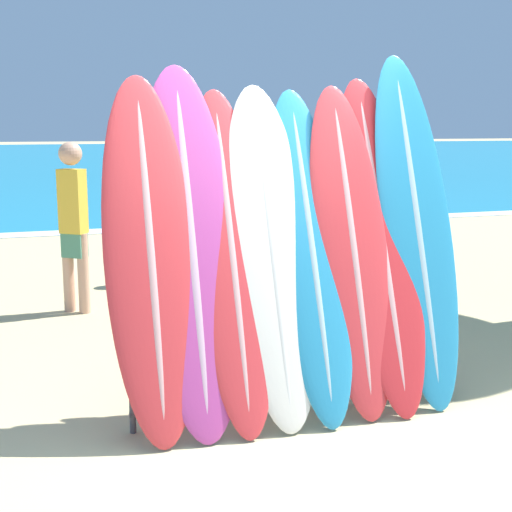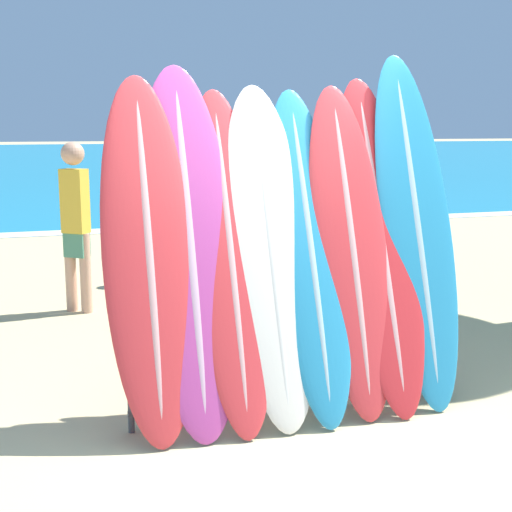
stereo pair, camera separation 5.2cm
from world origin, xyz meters
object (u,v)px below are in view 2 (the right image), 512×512
object	(u,v)px
surfboard_slot_3	(270,253)
surfboard_slot_2	(230,258)
surfboard_slot_7	(416,227)
surfboard_rack	(293,342)
surfboard_slot_4	(310,252)
surfboard_slot_0	(149,256)
person_near_water	(76,221)
surfboard_slot_5	(351,248)
surfboard_slot_6	(381,242)
person_far_right	(209,200)
surfboard_slot_1	(190,247)

from	to	relation	value
surfboard_slot_3	surfboard_slot_2	bearing A→B (deg)	179.80
surfboard_slot_2	surfboard_slot_7	distance (m)	1.34
surfboard_rack	surfboard_slot_4	bearing A→B (deg)	17.14
surfboard_slot_0	person_near_water	distance (m)	3.04
surfboard_slot_7	person_near_water	bearing A→B (deg)	124.95
person_near_water	surfboard_slot_5	bearing A→B (deg)	-24.42
surfboard_slot_0	surfboard_slot_2	world-z (taller)	surfboard_slot_0
surfboard_rack	surfboard_slot_4	xyz separation A→B (m)	(0.12, 0.04, 0.58)
surfboard_slot_4	surfboard_slot_6	distance (m)	0.52
surfboard_slot_3	surfboard_slot_7	world-z (taller)	surfboard_slot_7
surfboard_slot_3	surfboard_slot_5	world-z (taller)	surfboard_slot_5
surfboard_slot_0	surfboard_slot_7	size ratio (longest dim) A/B	0.93
surfboard_slot_0	surfboard_slot_7	bearing A→B (deg)	1.41
surfboard_slot_2	surfboard_slot_5	size ratio (longest dim) A/B	0.98
surfboard_rack	surfboard_slot_4	distance (m)	0.59
surfboard_slot_3	person_far_right	xyz separation A→B (m)	(0.62, 4.13, -0.10)
surfboard_slot_1	surfboard_slot_5	xyz separation A→B (m)	(1.07, -0.03, -0.06)
surfboard_slot_3	surfboard_slot_5	size ratio (longest dim) A/B	1.00
surfboard_slot_1	surfboard_slot_5	bearing A→B (deg)	-1.66
person_near_water	person_far_right	bearing A→B (deg)	72.11
surfboard_slot_1	surfboard_slot_6	distance (m)	1.30
person_far_right	surfboard_slot_4	bearing A→B (deg)	22.64
surfboard_slot_1	person_far_right	world-z (taller)	surfboard_slot_1
surfboard_slot_5	surfboard_slot_6	distance (m)	0.24
surfboard_slot_5	person_far_right	world-z (taller)	surfboard_slot_5
surfboard_slot_2	surfboard_slot_7	xyz separation A→B (m)	(1.33, 0.04, 0.13)
surfboard_slot_1	surfboard_slot_7	distance (m)	1.58
surfboard_slot_5	person_far_right	bearing A→B (deg)	89.13
surfboard_slot_5	person_near_water	xyz separation A→B (m)	(-1.58, 3.04, -0.14)
surfboard_slot_1	surfboard_slot_2	bearing A→B (deg)	-5.19
surfboard_slot_3	surfboard_slot_7	xyz separation A→B (m)	(1.06, 0.04, 0.11)
surfboard_slot_1	surfboard_slot_6	bearing A→B (deg)	0.10
person_far_right	surfboard_slot_7	bearing A→B (deg)	33.72
surfboard_slot_6	person_far_right	distance (m)	4.11
surfboard_slot_7	surfboard_slot_4	bearing A→B (deg)	-176.84
person_near_water	surfboard_rack	bearing A→B (deg)	-31.03
surfboard_slot_6	person_near_water	world-z (taller)	surfboard_slot_6
surfboard_slot_5	person_near_water	bearing A→B (deg)	117.43
surfboard_slot_0	person_far_right	size ratio (longest dim) A/B	1.23
surfboard_slot_1	surfboard_slot_0	bearing A→B (deg)	-174.25
surfboard_slot_1	surfboard_slot_5	size ratio (longest dim) A/B	1.05
surfboard_slot_5	person_near_water	world-z (taller)	surfboard_slot_5
surfboard_slot_4	surfboard_slot_1	bearing A→B (deg)	178.17
surfboard_rack	person_far_right	distance (m)	4.23
surfboard_rack	surfboard_slot_5	size ratio (longest dim) A/B	1.01
surfboard_slot_0	surfboard_slot_1	size ratio (longest dim) A/B	0.97
surfboard_slot_0	surfboard_slot_4	distance (m)	1.04
surfboard_slot_4	person_far_right	world-z (taller)	surfboard_slot_4
surfboard_slot_1	surfboard_slot_6	size ratio (longest dim) A/B	1.03
surfboard_rack	person_far_right	world-z (taller)	person_far_right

